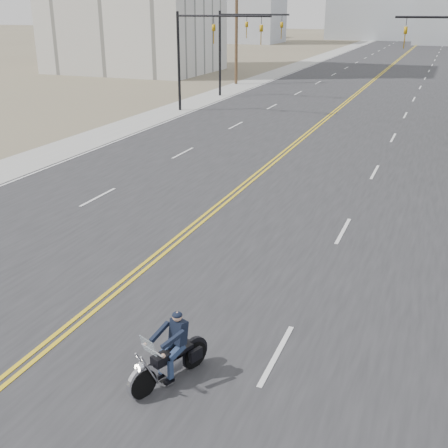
% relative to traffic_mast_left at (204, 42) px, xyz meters
% --- Properties ---
extents(road, '(20.00, 200.00, 0.01)m').
position_rel_traffic_mast_left_xyz_m(road, '(8.98, 38.00, -4.93)').
color(road, '#303033').
rests_on(road, ground).
extents(sidewalk_left, '(3.00, 200.00, 0.01)m').
position_rel_traffic_mast_left_xyz_m(sidewalk_left, '(-2.52, 38.00, -4.93)').
color(sidewalk_left, '#A5A5A0').
rests_on(sidewalk_left, ground).
extents(traffic_mast_left, '(7.10, 0.26, 7.00)m').
position_rel_traffic_mast_left_xyz_m(traffic_mast_left, '(0.00, 0.00, 0.00)').
color(traffic_mast_left, black).
rests_on(traffic_mast_left, ground).
extents(traffic_mast_far, '(6.10, 0.26, 7.00)m').
position_rel_traffic_mast_left_xyz_m(traffic_mast_far, '(-0.33, 8.00, -0.06)').
color(traffic_mast_far, black).
rests_on(traffic_mast_far, ground).
extents(utility_pole_left, '(2.20, 0.30, 10.50)m').
position_rel_traffic_mast_left_xyz_m(utility_pole_left, '(-3.52, 16.00, 0.54)').
color(utility_pole_left, brown).
rests_on(utility_pole_left, ground).
extents(haze_bldg_f, '(12.00, 12.00, 16.00)m').
position_rel_traffic_mast_left_xyz_m(haze_bldg_f, '(-41.02, 98.00, 3.06)').
color(haze_bldg_f, '#ADB2B7').
rests_on(haze_bldg_f, ground).
extents(motorcyclist, '(1.51, 2.13, 1.53)m').
position_rel_traffic_mast_left_xyz_m(motorcyclist, '(12.17, -29.70, -4.17)').
color(motorcyclist, black).
rests_on(motorcyclist, ground).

